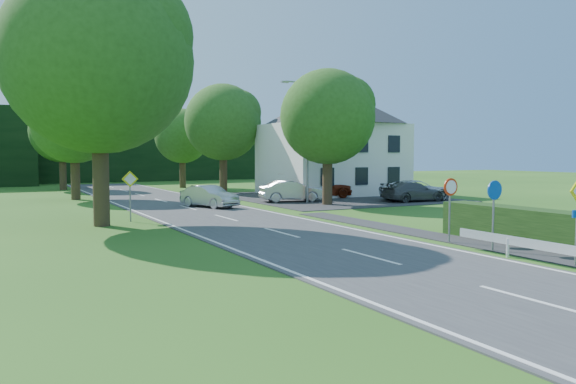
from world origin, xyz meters
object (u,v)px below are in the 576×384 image
parked_car_red (318,186)px  parked_car_silver_b (416,190)px  streetlight (306,135)px  parked_car_grey (414,192)px  parasol (293,183)px  moving_car (209,196)px  parked_car_silver_a (292,191)px  motorcycle (192,193)px

parked_car_red → parked_car_silver_b: 7.05m
streetlight → parked_car_grey: size_ratio=1.80×
parasol → moving_car: bearing=-148.6°
parked_car_silver_a → parked_car_grey: size_ratio=0.96×
parked_car_silver_b → parasol: (-6.00, 7.00, 0.32)m
streetlight → parasol: (1.74, 5.00, -3.41)m
parked_car_red → parked_car_silver_a: (-3.28, -2.00, -0.15)m
streetlight → parked_car_silver_b: (7.74, -2.00, -3.73)m
streetlight → moving_car: 7.79m
motorcycle → parked_car_silver_b: parked_car_silver_b is taller
parked_car_silver_b → parasol: bearing=53.7°
streetlight → parked_car_silver_b: 8.83m
streetlight → parked_car_red: (2.77, 3.00, -3.57)m
streetlight → moving_car: size_ratio=2.01×
moving_car → parked_car_silver_b: 14.67m
parked_car_red → parked_car_silver_a: 3.84m
moving_car → parked_car_grey: bearing=-31.8°
parked_car_red → parasol: bearing=38.6°
parked_car_silver_a → streetlight: bearing=-141.5°
parked_car_red → parasol: parasol is taller
motorcycle → parked_car_silver_a: (5.76, -3.66, 0.15)m
moving_car → parked_car_grey: moving_car is taller
streetlight → parked_car_grey: bearing=-22.2°
parked_car_silver_b → motorcycle: bearing=77.6°
motorcycle → parked_car_silver_a: parked_car_silver_a is taller
moving_car → parked_car_red: parked_car_red is taller
moving_car → parked_car_silver_a: bearing=-10.2°
moving_car → parked_car_silver_a: 6.43m
parked_car_silver_a → parked_car_grey: 8.26m
parked_car_silver_a → parked_car_red: bearing=-46.7°
streetlight → parked_car_red: 5.43m
parked_car_silver_a → parasol: parasol is taller
moving_car → parked_car_silver_b: bearing=-28.1°
parked_car_red → parasol: (-1.03, 2.00, 0.16)m
parked_car_silver_a → parasol: (2.25, 4.00, 0.31)m
parked_car_grey → parked_car_silver_b: (0.91, 0.79, 0.05)m
moving_car → parked_car_silver_a: parked_car_silver_a is taller
moving_car → parked_car_grey: (13.65, -2.57, -0.01)m
motorcycle → parked_car_grey: bearing=-37.7°
parked_car_grey → parasol: size_ratio=1.97×
streetlight → moving_car: (-6.82, -0.22, -3.77)m
parked_car_silver_a → parked_car_grey: bearing=-105.5°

